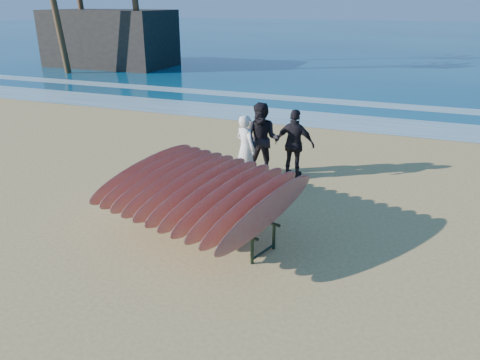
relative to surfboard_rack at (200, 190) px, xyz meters
The scene contains 9 objects.
ground 1.07m from the surfboard_rack, 19.48° to the right, with size 120.00×120.00×0.00m, color tan.
ocean 54.81m from the surfboard_rack, 89.39° to the left, with size 160.00×160.00×0.00m, color navy.
foam_near 9.85m from the surfboard_rack, 86.62° to the left, with size 160.00×160.00×0.00m, color white.
foam_far 13.34m from the surfboard_rack, 87.51° to the left, with size 160.00×160.00×0.00m, color white.
surfboard_rack is the anchor object (origin of this frame).
person_white 2.97m from the surfboard_rack, 93.80° to the left, with size 0.60×0.39×1.65m, color silver.
person_dark_a 3.40m from the surfboard_rack, 88.56° to the left, with size 0.91×0.71×1.87m, color black.
person_dark_b 3.70m from the surfboard_rack, 76.38° to the left, with size 1.02×0.42×1.73m, color black.
building 25.46m from the surfboard_rack, 129.29° to the left, with size 8.06×4.48×3.58m, color #2D2823.
Camera 1 is at (3.07, -7.09, 4.23)m, focal length 35.00 mm.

